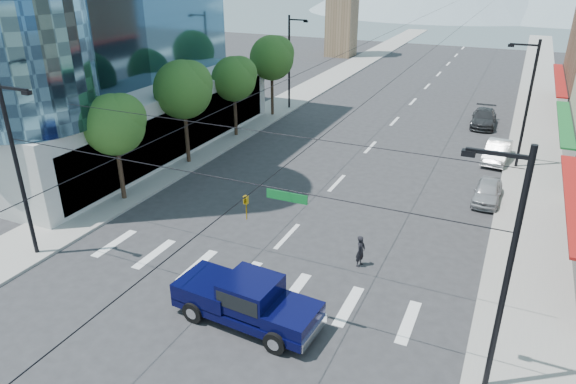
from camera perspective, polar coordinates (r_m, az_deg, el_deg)
name	(u,v)px	position (r m, az deg, el deg)	size (l,w,h in m)	color
ground	(231,296)	(23.48, -6.32, -11.44)	(160.00, 160.00, 0.00)	#28282B
sidewalk_left	(315,87)	(61.89, 3.00, 11.62)	(4.00, 120.00, 0.15)	gray
sidewalk_right	(537,109)	(57.81, 25.92, 8.31)	(4.00, 120.00, 0.15)	gray
tree_near	(117,123)	(31.96, -18.52, 7.32)	(3.65, 3.64, 6.71)	black
tree_midnear	(185,88)	(37.04, -11.37, 11.28)	(4.09, 4.09, 7.52)	black
tree_midfar	(236,77)	(42.90, -5.82, 12.55)	(3.65, 3.64, 6.71)	black
tree_far	(273,57)	(48.86, -1.63, 14.81)	(4.09, 4.09, 7.52)	black
signal_rig	(217,213)	(20.27, -7.88, -2.36)	(21.80, 0.20, 9.00)	black
lamp_pole_nw	(290,59)	(51.39, 0.27, 14.56)	(2.00, 0.25, 9.00)	black
lamp_pole_ne	(526,100)	(39.15, 24.97, 9.21)	(2.00, 0.25, 9.00)	black
pickup_truck	(246,299)	(21.38, -4.68, -11.78)	(6.37, 2.78, 2.11)	#070833
pedestrian	(361,251)	(25.29, 8.07, -6.51)	(0.59, 0.39, 1.62)	black
parked_car_near	(488,192)	(33.93, 21.29, 0.05)	(1.58, 3.93, 1.34)	#AAAAAF
parked_car_mid	(497,152)	(41.15, 22.24, 4.18)	(1.59, 4.56, 1.50)	silver
parked_car_far	(484,118)	(49.84, 20.92, 7.69)	(2.07, 5.08, 1.47)	#2D2D2F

